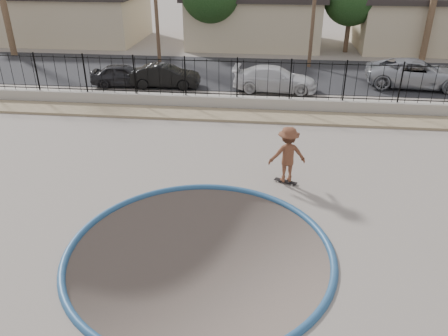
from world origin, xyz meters
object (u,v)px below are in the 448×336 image
skateboard (286,181)px  car_b (165,76)px  car_a (124,75)px  skater (287,157)px  car_d (417,73)px  car_c (275,79)px

skateboard → car_b: (-6.53, 10.40, 0.61)m
skateboard → car_a: size_ratio=0.22×
skater → car_d: size_ratio=0.35×
car_c → car_d: car_d is taller
car_b → car_c: size_ratio=0.84×
skater → car_a: bearing=-61.2°
skater → car_b: (-6.53, 10.40, -0.29)m
car_a → car_b: car_b is taller
skater → car_c: skater is taller
skateboard → car_a: car_a is taller
car_c → car_d: 7.97m
car_a → car_c: bearing=-94.4°
car_d → car_c: bearing=106.8°
skater → car_a: skater is taller
skater → car_c: bearing=-99.1°
skater → car_a: 13.69m
car_c → car_d: size_ratio=0.83×
car_d → skateboard: bearing=153.8°
car_c → car_a: bearing=92.6°
skater → car_d: skater is taller
skateboard → car_d: bearing=81.7°
car_b → car_d: 13.95m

